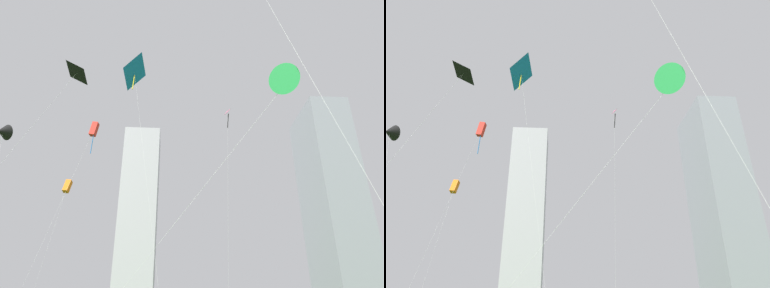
# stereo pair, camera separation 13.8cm
# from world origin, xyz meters

# --- Properties ---
(kite_flying_1) EXTENTS (5.12, 6.21, 28.02)m
(kite_flying_1) POSITION_xyz_m (-13.55, 31.60, 26.82)
(kite_flying_1) COLOR silver
(kite_flying_1) RESTS_ON ground
(kite_flying_2) EXTENTS (8.51, 7.83, 25.31)m
(kite_flying_2) POSITION_xyz_m (-23.94, 26.47, 24.07)
(kite_flying_2) COLOR silver
(kite_flying_2) RESTS_ON ground
(kite_flying_3) EXTENTS (1.55, 4.14, 19.56)m
(kite_flying_3) POSITION_xyz_m (-16.69, 32.78, 18.51)
(kite_flying_3) COLOR silver
(kite_flying_3) RESTS_ON ground
(kite_flying_4) EXTENTS (1.44, 4.71, 25.85)m
(kite_flying_4) POSITION_xyz_m (5.77, 25.52, 24.65)
(kite_flying_4) COLOR silver
(kite_flying_4) RESTS_ON ground
(kite_flying_5) EXTENTS (6.20, 3.37, 27.99)m
(kite_flying_5) POSITION_xyz_m (-4.80, 18.76, 26.79)
(kite_flying_5) COLOR silver
(kite_flying_5) RESTS_ON ground
(kite_flying_6) EXTENTS (12.28, 2.74, 14.53)m
(kite_flying_6) POSITION_xyz_m (8.10, 3.27, 13.52)
(kite_flying_6) COLOR silver
(kite_flying_6) RESTS_ON ground
(kite_flying_7) EXTENTS (9.96, 6.28, 24.26)m
(kite_flying_7) POSITION_xyz_m (-9.49, 14.48, 23.59)
(kite_flying_7) COLOR silver
(kite_flying_7) RESTS_ON ground
(distant_highrise_0) EXTENTS (17.58, 27.12, 76.77)m
(distant_highrise_0) POSITION_xyz_m (46.02, 113.61, 38.39)
(distant_highrise_0) COLOR gray
(distant_highrise_0) RESTS_ON ground
(distant_highrise_1) EXTENTS (17.25, 17.80, 78.55)m
(distant_highrise_1) POSITION_xyz_m (-28.07, 130.77, 39.27)
(distant_highrise_1) COLOR #A8A8AD
(distant_highrise_1) RESTS_ON ground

